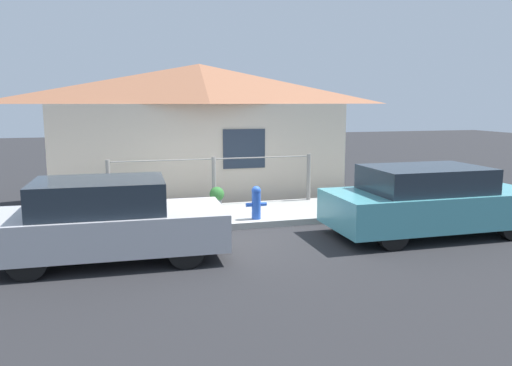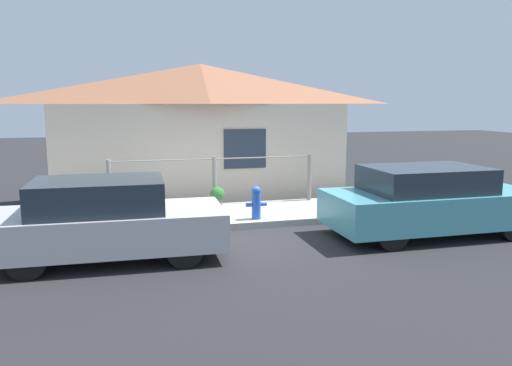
# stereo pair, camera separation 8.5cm
# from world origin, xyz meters

# --- Properties ---
(ground_plane) EXTENTS (60.00, 60.00, 0.00)m
(ground_plane) POSITION_xyz_m (0.00, 0.00, 0.00)
(ground_plane) COLOR #262628
(sidewalk) EXTENTS (24.00, 2.12, 0.14)m
(sidewalk) POSITION_xyz_m (0.00, 1.06, 0.07)
(sidewalk) COLOR #9E9E99
(sidewalk) RESTS_ON ground_plane
(house) EXTENTS (7.94, 2.23, 3.56)m
(house) POSITION_xyz_m (0.00, 3.76, 2.84)
(house) COLOR beige
(house) RESTS_ON ground_plane
(fence) EXTENTS (4.90, 0.10, 1.15)m
(fence) POSITION_xyz_m (0.00, 1.97, 0.77)
(fence) COLOR gray
(fence) RESTS_ON sidewalk
(car_left) EXTENTS (3.74, 1.72, 1.34)m
(car_left) POSITION_xyz_m (-2.38, -1.31, 0.66)
(car_left) COLOR #B7B7BC
(car_left) RESTS_ON ground_plane
(car_right) EXTENTS (4.06, 1.74, 1.34)m
(car_right) POSITION_xyz_m (3.61, -1.31, 0.67)
(car_right) COLOR teal
(car_right) RESTS_ON ground_plane
(fire_hydrant) EXTENTS (0.44, 0.20, 0.70)m
(fire_hydrant) POSITION_xyz_m (0.57, 0.30, 0.50)
(fire_hydrant) COLOR blue
(fire_hydrant) RESTS_ON sidewalk
(potted_plant_near_hydrant) EXTENTS (0.34, 0.34, 0.50)m
(potted_plant_near_hydrant) POSITION_xyz_m (-0.02, 1.55, 0.43)
(potted_plant_near_hydrant) COLOR slate
(potted_plant_near_hydrant) RESTS_ON sidewalk
(potted_plant_by_fence) EXTENTS (0.37, 0.37, 0.49)m
(potted_plant_by_fence) POSITION_xyz_m (-2.08, 1.83, 0.41)
(potted_plant_by_fence) COLOR slate
(potted_plant_by_fence) RESTS_ON sidewalk
(potted_plant_corner) EXTENTS (0.42, 0.42, 0.57)m
(potted_plant_corner) POSITION_xyz_m (3.50, 1.19, 0.45)
(potted_plant_corner) COLOR slate
(potted_plant_corner) RESTS_ON sidewalk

